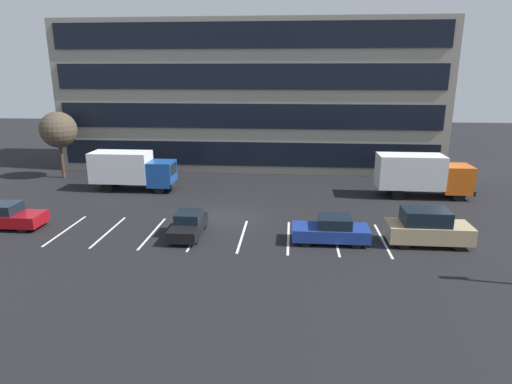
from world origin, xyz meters
TOP-DOWN VIEW (x-y plane):
  - ground_plane at (0.00, 0.00)m, footprint 120.00×120.00m
  - office_building at (0.00, 17.95)m, footprint 37.48×10.18m
  - lot_markings at (0.00, -3.44)m, footprint 19.74×5.40m
  - box_truck_orange at (14.50, 6.19)m, footprint 7.29×2.42m
  - box_truck_blue at (-8.97, 6.27)m, footprint 6.98×2.31m
  - sedan_maroon at (-13.70, -3.28)m, footprint 4.51×1.89m
  - suv_tan at (12.14, -3.88)m, footprint 4.67×1.98m
  - sedan_navy at (6.69, -4.03)m, footprint 4.43×1.85m
  - sedan_black at (-1.87, -3.62)m, footprint 1.67×4.00m
  - bare_tree at (-17.00, 9.97)m, footprint 3.28×3.28m

SIDE VIEW (x-z plane):
  - ground_plane at x=0.00m, z-range 0.00..0.00m
  - lot_markings at x=0.00m, z-range 0.00..0.01m
  - sedan_black at x=-1.87m, z-range -0.04..1.39m
  - sedan_navy at x=6.69m, z-range -0.04..1.54m
  - sedan_maroon at x=-13.70m, z-range -0.04..1.57m
  - suv_tan at x=12.14m, z-range -0.04..2.07m
  - box_truck_blue at x=-8.97m, z-range 0.20..3.44m
  - box_truck_orange at x=14.50m, z-range 0.21..3.59m
  - bare_tree at x=-17.00m, z-range 1.41..7.56m
  - office_building at x=0.00m, z-range 0.00..14.40m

